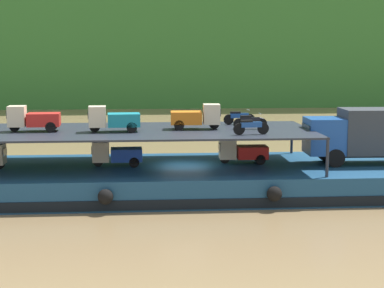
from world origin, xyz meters
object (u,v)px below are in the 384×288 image
(mini_truck_lower_mid, at_px, (242,151))
(mini_truck_upper_mid, at_px, (33,119))
(motorcycle_upper_port, at_px, (251,126))
(mini_truck_upper_fore, at_px, (113,119))
(mini_truck_lower_aft, at_px, (116,154))
(motorcycle_upper_stbd, at_px, (239,117))
(covered_lorry, at_px, (370,134))
(mini_truck_upper_bow, at_px, (196,117))
(motorcycle_upper_centre, at_px, (250,121))
(cargo_barge, at_px, (185,179))

(mini_truck_lower_mid, relative_size, mini_truck_upper_mid, 0.99)
(motorcycle_upper_port, bearing_deg, mini_truck_upper_fore, 166.52)
(mini_truck_lower_mid, bearing_deg, mini_truck_lower_aft, -177.12)
(motorcycle_upper_port, bearing_deg, motorcycle_upper_stbd, 88.87)
(mini_truck_lower_mid, distance_m, mini_truck_upper_fore, 7.50)
(covered_lorry, bearing_deg, mini_truck_lower_mid, 174.37)
(mini_truck_lower_mid, bearing_deg, mini_truck_upper_bow, -174.64)
(motorcycle_upper_port, bearing_deg, motorcycle_upper_centre, 81.56)
(mini_truck_lower_aft, height_order, mini_truck_upper_mid, mini_truck_upper_mid)
(mini_truck_lower_mid, relative_size, mini_truck_upper_fore, 0.99)
(mini_truck_lower_aft, distance_m, mini_truck_upper_mid, 4.82)
(cargo_barge, bearing_deg, mini_truck_upper_bow, 21.63)
(covered_lorry, distance_m, motorcycle_upper_port, 7.47)
(mini_truck_upper_bow, bearing_deg, mini_truck_lower_aft, -178.59)
(mini_truck_upper_fore, bearing_deg, motorcycle_upper_port, -13.48)
(mini_truck_upper_bow, relative_size, motorcycle_upper_centre, 1.46)
(cargo_barge, relative_size, mini_truck_upper_mid, 11.08)
(mini_truck_upper_bow, height_order, motorcycle_upper_port, mini_truck_upper_bow)
(mini_truck_upper_bow, height_order, motorcycle_upper_stbd, mini_truck_upper_bow)
(mini_truck_lower_aft, bearing_deg, motorcycle_upper_centre, -0.99)
(mini_truck_upper_fore, height_order, motorcycle_upper_port, mini_truck_upper_fore)
(mini_truck_lower_mid, distance_m, mini_truck_upper_mid, 11.63)
(cargo_barge, height_order, mini_truck_lower_mid, mini_truck_lower_mid)
(mini_truck_lower_aft, height_order, mini_truck_lower_mid, same)
(mini_truck_lower_mid, bearing_deg, cargo_barge, -171.18)
(cargo_barge, height_order, motorcycle_upper_centre, motorcycle_upper_centre)
(covered_lorry, xyz_separation_m, motorcycle_upper_centre, (-6.79, 0.22, 0.74))
(mini_truck_upper_bow, height_order, motorcycle_upper_centre, mini_truck_upper_bow)
(cargo_barge, height_order, mini_truck_upper_fore, mini_truck_upper_fore)
(mini_truck_lower_mid, bearing_deg, mini_truck_upper_fore, -171.39)
(mini_truck_upper_mid, bearing_deg, mini_truck_lower_mid, 2.89)
(mini_truck_lower_mid, relative_size, motorcycle_upper_port, 1.45)
(mini_truck_upper_fore, relative_size, motorcycle_upper_centre, 1.47)
(covered_lorry, distance_m, mini_truck_lower_mid, 7.22)
(covered_lorry, xyz_separation_m, mini_truck_upper_fore, (-14.27, -0.38, 1.00))
(mini_truck_lower_aft, bearing_deg, motorcycle_upper_port, -19.08)
(covered_lorry, height_order, motorcycle_upper_centre, covered_lorry)
(mini_truck_upper_mid, bearing_deg, mini_truck_upper_bow, 2.15)
(cargo_barge, height_order, mini_truck_upper_bow, mini_truck_upper_bow)
(mini_truck_upper_fore, bearing_deg, cargo_barge, 8.42)
(cargo_barge, distance_m, mini_truck_upper_fore, 5.20)
(motorcycle_upper_port, xyz_separation_m, motorcycle_upper_centre, (0.34, 2.31, 0.00))
(mini_truck_lower_aft, relative_size, mini_truck_upper_bow, 1.00)
(mini_truck_upper_mid, xyz_separation_m, motorcycle_upper_stbd, (11.52, 2.40, -0.26))
(mini_truck_lower_mid, height_order, motorcycle_upper_centre, motorcycle_upper_centre)
(mini_truck_upper_bow, distance_m, motorcycle_upper_port, 3.65)
(motorcycle_upper_port, bearing_deg, mini_truck_lower_mid, 89.70)
(mini_truck_upper_bow, bearing_deg, motorcycle_upper_centre, -4.59)
(mini_truck_lower_mid, bearing_deg, motorcycle_upper_stbd, 87.59)
(mini_truck_lower_aft, xyz_separation_m, mini_truck_lower_mid, (7.06, 0.35, 0.00))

